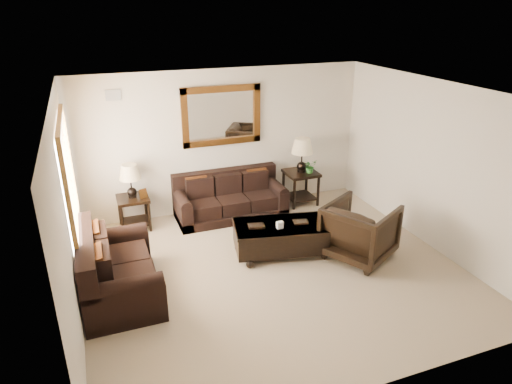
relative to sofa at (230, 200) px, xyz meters
name	(u,v)px	position (x,y,z in m)	size (l,w,h in m)	color
room	(275,188)	(0.03, -2.10, 1.05)	(5.51, 5.01, 2.71)	#9D8A6C
window	(69,178)	(-2.67, -1.20, 1.25)	(0.07, 1.96, 1.66)	white
mirror	(222,116)	(0.00, 0.37, 1.55)	(1.50, 0.06, 1.10)	#532E10
air_vent	(113,95)	(-1.87, 0.38, 2.05)	(0.25, 0.02, 0.18)	#999999
sofa	(230,200)	(0.00, 0.00, 0.00)	(2.04, 0.88, 0.84)	black
loveseat	(115,273)	(-2.26, -1.90, 0.05)	(1.01, 1.69, 0.95)	black
end_table_left	(131,187)	(-1.76, 0.09, 0.48)	(0.55, 0.55, 1.21)	black
end_table_right	(302,162)	(1.52, 0.06, 0.58)	(0.61, 0.61, 1.35)	black
coffee_table	(280,235)	(0.33, -1.63, 0.01)	(1.60, 1.07, 0.62)	black
armchair	(360,229)	(1.45, -2.20, 0.20)	(0.97, 0.91, 1.00)	black
potted_plant	(310,168)	(1.65, -0.05, 0.47)	(0.24, 0.27, 0.21)	#22591E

